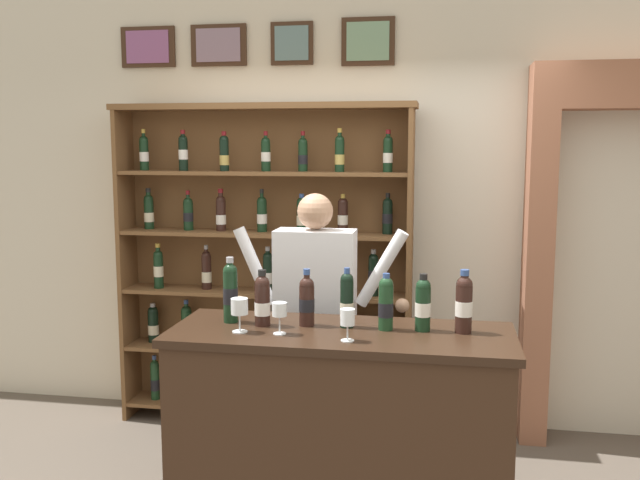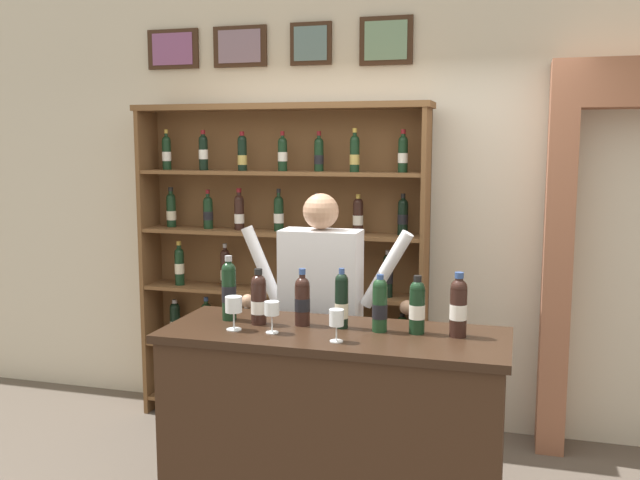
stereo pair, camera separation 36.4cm
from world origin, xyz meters
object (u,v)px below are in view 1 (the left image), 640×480
at_px(tasting_counter, 340,434).
at_px(wine_glass_right, 348,319).
at_px(tasting_bottle_chianti, 230,291).
at_px(wine_glass_center, 239,308).
at_px(wine_shelf, 265,260).
at_px(tasting_bottle_vin_santo, 464,303).
at_px(tasting_bottle_rosso, 386,303).
at_px(tasting_bottle_riserva, 347,300).
at_px(tasting_bottle_grappa, 307,300).
at_px(shopkeeper, 315,302).
at_px(tasting_bottle_brunello, 262,300).
at_px(wine_glass_left, 280,311).
at_px(tasting_bottle_super_tuscan, 423,303).

distance_m(tasting_counter, wine_glass_right, 0.65).
distance_m(tasting_bottle_chianti, wine_glass_center, 0.21).
bearing_deg(tasting_counter, wine_glass_center, -167.18).
distance_m(wine_shelf, wine_glass_right, 1.70).
bearing_deg(tasting_bottle_vin_santo, tasting_bottle_rosso, -178.19).
height_order(tasting_bottle_riserva, tasting_bottle_vin_santo, tasting_bottle_vin_santo).
bearing_deg(tasting_bottle_chianti, tasting_bottle_grappa, 0.11).
xyz_separation_m(shopkeeper, tasting_bottle_riserva, (0.26, -0.53, 0.14)).
distance_m(tasting_counter, tasting_bottle_riserva, 0.67).
distance_m(tasting_bottle_rosso, wine_glass_center, 0.71).
bearing_deg(tasting_bottle_vin_santo, wine_shelf, 135.98).
relative_size(tasting_bottle_chianti, tasting_bottle_brunello, 1.19).
bearing_deg(wine_glass_left, wine_glass_right, -10.06).
height_order(tasting_counter, tasting_bottle_brunello, tasting_bottle_brunello).
relative_size(shopkeeper, tasting_bottle_chianti, 5.00).
distance_m(tasting_bottle_super_tuscan, wine_glass_right, 0.41).
relative_size(wine_shelf, tasting_bottle_brunello, 7.86).
bearing_deg(wine_glass_left, tasting_bottle_chianti, 148.92).
distance_m(tasting_bottle_grappa, tasting_bottle_super_tuscan, 0.57).
distance_m(tasting_bottle_grappa, tasting_bottle_riserva, 0.20).
height_order(tasting_counter, tasting_bottle_super_tuscan, tasting_bottle_super_tuscan).
height_order(tasting_counter, tasting_bottle_grappa, tasting_bottle_grappa).
relative_size(tasting_bottle_riserva, tasting_bottle_super_tuscan, 1.06).
bearing_deg(tasting_bottle_riserva, tasting_bottle_vin_santo, -0.29).
bearing_deg(shopkeeper, tasting_bottle_vin_santo, -33.08).
bearing_deg(tasting_bottle_chianti, tasting_bottle_super_tuscan, 0.24).
bearing_deg(shopkeeper, tasting_counter, -68.60).
bearing_deg(tasting_bottle_brunello, tasting_bottle_riserva, 5.88).
bearing_deg(tasting_bottle_vin_santo, shopkeeper, 146.92).
bearing_deg(tasting_bottle_rosso, wine_glass_left, -160.85).
bearing_deg(wine_shelf, tasting_bottle_vin_santo, -44.02).
height_order(tasting_bottle_chianti, tasting_bottle_riserva, tasting_bottle_chianti).
relative_size(shopkeeper, tasting_bottle_super_tuscan, 5.96).
distance_m(tasting_bottle_super_tuscan, wine_glass_center, 0.88).
height_order(wine_shelf, tasting_bottle_grappa, wine_shelf).
distance_m(wine_shelf, tasting_counter, 1.65).
distance_m(tasting_bottle_rosso, tasting_bottle_vin_santo, 0.37).
distance_m(wine_shelf, wine_glass_center, 1.47).
relative_size(shopkeeper, wine_glass_left, 10.86).
xyz_separation_m(tasting_bottle_grappa, wine_glass_center, (-0.29, -0.18, -0.01)).
bearing_deg(tasting_bottle_grappa, shopkeeper, 95.95).
bearing_deg(tasting_bottle_brunello, wine_glass_center, -118.82).
relative_size(tasting_bottle_brunello, tasting_bottle_vin_santo, 0.92).
distance_m(wine_shelf, tasting_bottle_super_tuscan, 1.69).
height_order(wine_shelf, tasting_bottle_super_tuscan, wine_shelf).
xyz_separation_m(tasting_counter, shopkeeper, (-0.24, 0.60, 0.52)).
bearing_deg(tasting_bottle_rosso, tasting_bottle_grappa, 178.55).
xyz_separation_m(shopkeeper, wine_glass_left, (-0.04, -0.72, 0.12)).
relative_size(wine_shelf, tasting_bottle_rosso, 7.93).
distance_m(shopkeeper, tasting_bottle_riserva, 0.61).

